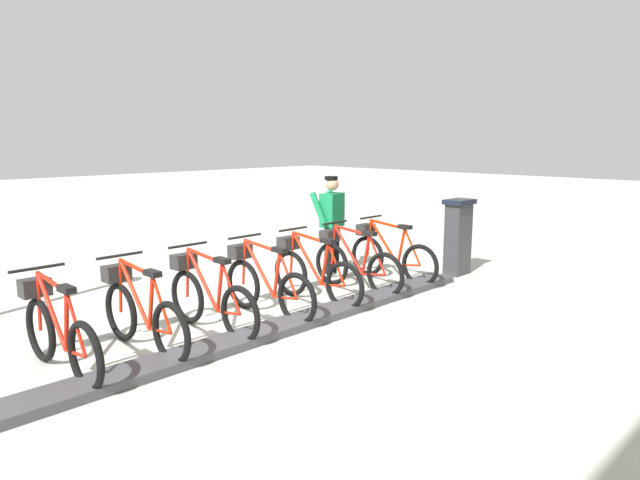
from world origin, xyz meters
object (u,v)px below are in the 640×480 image
object	(u,v)px
bike_docked_4	(208,296)
bike_docked_6	(58,331)
bike_docked_1	(354,263)
bike_docked_2	(313,272)
payment_kiosk	(458,236)
bike_docked_5	(141,312)
bike_docked_0	(389,254)
worker_near_rack	(332,221)
bike_docked_3	(265,283)

from	to	relation	value
bike_docked_4	bike_docked_6	distance (m)	1.75
bike_docked_1	bike_docked_2	distance (m)	0.88
payment_kiosk	bike_docked_6	distance (m)	6.43
bike_docked_2	bike_docked_4	bearing A→B (deg)	90.00
bike_docked_2	bike_docked_5	size ratio (longest dim) A/B	1.00
bike_docked_0	bike_docked_5	world-z (taller)	same
bike_docked_6	bike_docked_2	bearing A→B (deg)	-90.00
bike_docked_6	worker_near_rack	size ratio (longest dim) A/B	1.04
bike_docked_2	payment_kiosk	bearing A→B (deg)	-101.19
bike_docked_0	bike_docked_3	distance (m)	2.63
payment_kiosk	bike_docked_3	xyz separation A→B (m)	(0.57, 3.77, -0.24)
bike_docked_0	bike_docked_1	distance (m)	0.88
payment_kiosk	worker_near_rack	bearing A→B (deg)	43.55
payment_kiosk	bike_docked_5	xyz separation A→B (m)	(0.57, 5.52, -0.24)
bike_docked_0	bike_docked_4	xyz separation A→B (m)	(0.00, 3.51, 0.00)
bike_docked_5	bike_docked_2	bearing A→B (deg)	-90.00
bike_docked_6	bike_docked_0	bearing A→B (deg)	-90.00
bike_docked_5	worker_near_rack	distance (m)	4.19
payment_kiosk	worker_near_rack	size ratio (longest dim) A/B	0.77
bike_docked_5	worker_near_rack	world-z (taller)	worker_near_rack
payment_kiosk	bike_docked_1	world-z (taller)	payment_kiosk
bike_docked_0	bike_docked_4	bearing A→B (deg)	90.00
bike_docked_5	bike_docked_6	size ratio (longest dim) A/B	1.00
bike_docked_3	bike_docked_1	bearing A→B (deg)	-90.00
bike_docked_0	bike_docked_3	bearing A→B (deg)	90.00
bike_docked_1	bike_docked_3	bearing A→B (deg)	90.00
bike_docked_0	bike_docked_1	xyz separation A→B (m)	(0.00, 0.88, 0.00)
bike_docked_4	bike_docked_6	world-z (taller)	same
bike_docked_3	bike_docked_6	world-z (taller)	same
bike_docked_4	bike_docked_6	bearing A→B (deg)	90.00
bike_docked_1	bike_docked_2	bearing A→B (deg)	90.00
bike_docked_1	bike_docked_5	distance (m)	3.51
bike_docked_4	worker_near_rack	size ratio (longest dim) A/B	1.04
payment_kiosk	bike_docked_5	size ratio (longest dim) A/B	0.74
bike_docked_0	bike_docked_5	size ratio (longest dim) A/B	1.00
payment_kiosk	bike_docked_0	distance (m)	1.29
payment_kiosk	bike_docked_1	bearing A→B (deg)	74.15
payment_kiosk	bike_docked_4	size ratio (longest dim) A/B	0.74
bike_docked_3	bike_docked_5	size ratio (longest dim) A/B	1.00
bike_docked_0	worker_near_rack	size ratio (longest dim) A/B	1.04
bike_docked_2	bike_docked_6	bearing A→B (deg)	90.00
bike_docked_6	bike_docked_5	bearing A→B (deg)	-90.00
bike_docked_2	bike_docked_4	xyz separation A→B (m)	(0.00, 1.75, 0.00)
payment_kiosk	bike_docked_1	distance (m)	2.11
bike_docked_2	bike_docked_3	xyz separation A→B (m)	(0.00, 0.88, 0.00)
bike_docked_2	bike_docked_0	bearing A→B (deg)	-90.00
bike_docked_0	worker_near_rack	world-z (taller)	worker_near_rack
bike_docked_3	worker_near_rack	xyz separation A→B (m)	(0.97, -2.30, 0.48)
payment_kiosk	bike_docked_4	world-z (taller)	payment_kiosk
bike_docked_2	bike_docked_6	world-z (taller)	same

